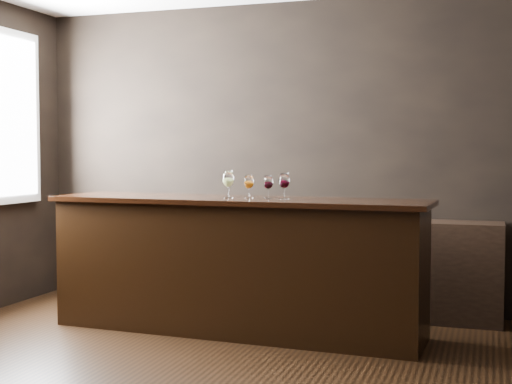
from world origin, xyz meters
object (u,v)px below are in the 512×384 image
(glass_amber, at_px, (249,182))
(bar_counter, at_px, (236,268))
(back_bar_shelf, at_px, (362,267))
(glass_white, at_px, (228,180))
(glass_red_a, at_px, (268,183))
(glass_red_b, at_px, (284,181))

(glass_amber, bearing_deg, bar_counter, -163.63)
(bar_counter, xyz_separation_m, back_bar_shelf, (0.85, 0.87, -0.09))
(glass_amber, bearing_deg, back_bar_shelf, 48.39)
(glass_white, distance_m, glass_red_a, 0.32)
(glass_red_a, distance_m, glass_red_b, 0.14)
(glass_red_a, bearing_deg, bar_counter, -173.26)
(back_bar_shelf, xyz_separation_m, glass_red_a, (-0.59, -0.84, 0.77))
(back_bar_shelf, bearing_deg, glass_red_a, -125.06)
(bar_counter, distance_m, glass_white, 0.70)
(glass_white, xyz_separation_m, glass_amber, (0.16, 0.04, -0.02))
(bar_counter, xyz_separation_m, glass_red_a, (0.26, 0.03, 0.67))
(back_bar_shelf, height_order, glass_amber, glass_amber)
(glass_white, relative_size, glass_red_b, 1.07)
(bar_counter, height_order, glass_red_a, glass_red_a)
(back_bar_shelf, bearing_deg, bar_counter, -134.14)
(bar_counter, height_order, glass_amber, glass_amber)
(back_bar_shelf, distance_m, glass_red_b, 1.25)
(glass_white, bearing_deg, glass_red_a, 8.07)
(glass_amber, bearing_deg, glass_red_a, 0.62)
(glass_red_b, bearing_deg, bar_counter, -179.07)
(bar_counter, relative_size, glass_amber, 15.92)
(bar_counter, height_order, glass_white, glass_white)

